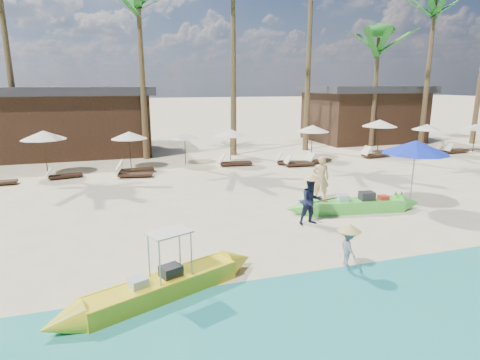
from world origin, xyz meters
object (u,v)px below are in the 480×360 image
object	(u,v)px
green_canoe	(355,205)
blue_umbrella	(416,147)
tourist	(321,178)
yellow_canoe	(163,287)

from	to	relation	value
green_canoe	blue_umbrella	size ratio (longest dim) A/B	2.23
tourist	blue_umbrella	xyz separation A→B (m)	(2.66, -1.97, 1.41)
blue_umbrella	tourist	bearing A→B (deg)	143.44
tourist	blue_umbrella	size ratio (longest dim) A/B	0.70
green_canoe	blue_umbrella	world-z (taller)	blue_umbrella
green_canoe	yellow_canoe	distance (m)	8.30
green_canoe	blue_umbrella	distance (m)	3.02
green_canoe	tourist	size ratio (longest dim) A/B	3.19
yellow_canoe	blue_umbrella	bearing A→B (deg)	-1.17
tourist	blue_umbrella	bearing A→B (deg)	168.27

